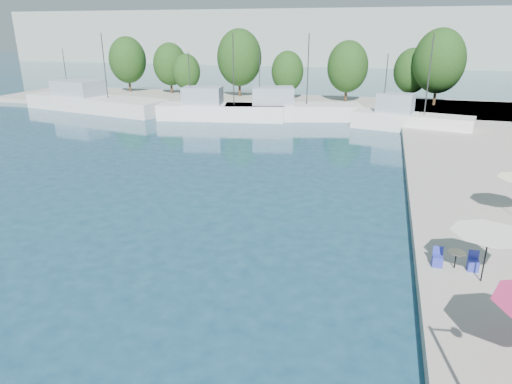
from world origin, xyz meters
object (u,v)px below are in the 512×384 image
(trawler_04, at_px, (408,120))
(umbrella_white, at_px, (489,239))
(trawler_01, at_px, (94,102))
(trawler_02, at_px, (218,110))
(trawler_03, at_px, (289,110))

(trawler_04, bearing_deg, umbrella_white, -74.28)
(trawler_01, height_order, umbrella_white, trawler_01)
(trawler_01, height_order, trawler_04, same)
(trawler_02, bearing_deg, trawler_03, 7.74)
(trawler_03, distance_m, trawler_04, 13.79)
(trawler_04, bearing_deg, trawler_02, -168.89)
(umbrella_white, bearing_deg, trawler_02, 125.02)
(trawler_01, bearing_deg, umbrella_white, -28.10)
(trawler_03, bearing_deg, trawler_01, 166.40)
(umbrella_white, bearing_deg, trawler_04, 93.12)
(trawler_01, relative_size, umbrella_white, 7.48)
(trawler_01, bearing_deg, trawler_02, 6.27)
(trawler_02, relative_size, trawler_03, 0.93)
(trawler_01, distance_m, umbrella_white, 54.59)
(trawler_03, bearing_deg, umbrella_white, -81.79)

